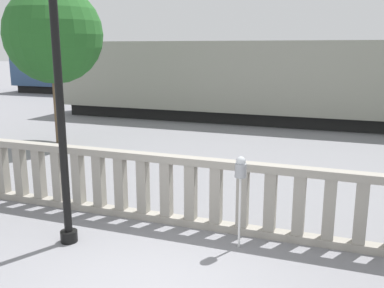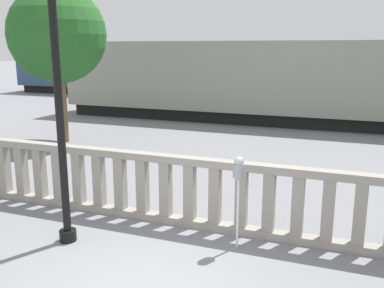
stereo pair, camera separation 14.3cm
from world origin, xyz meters
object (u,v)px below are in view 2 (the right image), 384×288
Objects in this scene: lamppost at (54,34)px; parking_meter at (239,174)px; train_far at (212,73)px; tree_right at (57,35)px; train_near at (314,82)px.

parking_meter is at bearing 16.17° from lamppost.
parking_meter is 21.77m from train_far.
lamppost is at bearing -78.22° from train_far.
train_far is at bearing 87.14° from tree_right.
train_near is (2.81, 13.47, -1.65)m from lamppost.
train_near is 10.63m from tree_right.
lamppost reaches higher than train_near.
train_far is (-7.26, 7.87, -0.21)m from train_near.
train_far is at bearing 132.69° from train_near.
parking_meter is (2.85, 0.83, -2.23)m from lamppost.
tree_right is (-5.18, 6.70, 0.20)m from lamppost.
lamppost is 8.47m from tree_right.
train_near is at bearing 40.27° from tree_right.
lamppost is 0.30× the size of train_near.
tree_right is at bearing -139.73° from train_near.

